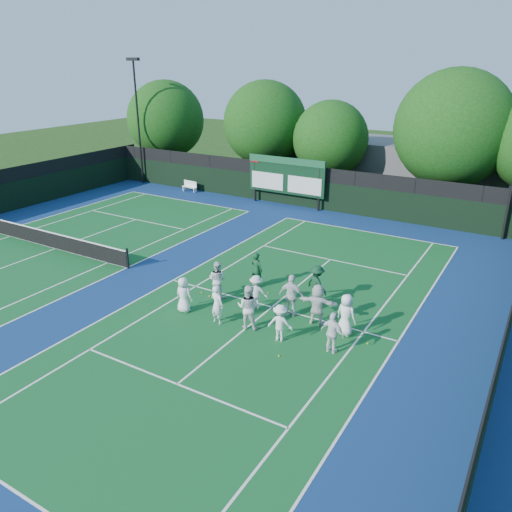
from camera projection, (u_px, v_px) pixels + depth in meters
The scene contains 33 objects.
ground at pixel (260, 317), 20.70m from camera, with size 120.00×120.00×0.00m, color #1B3A10.
court_apron at pixel (165, 278), 24.36m from camera, with size 34.00×32.00×0.01m, color navy.
near_court at pixel (272, 307), 21.50m from camera, with size 11.05×23.85×0.01m.
left_court at pixel (56, 248), 28.18m from camera, with size 11.05×23.85×0.01m.
back_fence at pixel (301, 188), 35.85m from camera, with size 34.00×0.08×3.00m.
divider_fence_right at pixel (507, 335), 16.71m from camera, with size 0.08×32.00×3.00m.
scoreboard at pixel (286, 176), 35.69m from camera, with size 6.00×0.21×3.55m.
clubhouse at pixel (390, 166), 40.09m from camera, with size 18.00×6.00×4.00m, color #56565B.
light_pole_left at pixel (137, 107), 40.95m from camera, with size 1.20×0.30×10.12m.
tennis_net at pixel (55, 240), 28.00m from camera, with size 11.30×0.10×1.10m.
bench at pixel (190, 186), 40.25m from camera, with size 1.39×0.51×0.86m.
tree_a at pixel (168, 122), 44.66m from camera, with size 6.82×6.82×8.38m.
tree_b at pixel (267, 125), 39.66m from camera, with size 6.62×6.62×8.57m.
tree_c at pixel (333, 141), 37.25m from camera, with size 5.62×5.62×7.27m.
tree_d at pixel (456, 132), 32.69m from camera, with size 7.71×7.71×9.60m.
tennis_ball_0 at pixel (209, 296), 22.44m from camera, with size 0.07×0.07×0.07m, color #B6D519.
tennis_ball_1 at pixel (311, 283), 23.74m from camera, with size 0.07×0.07×0.07m, color #B6D519.
tennis_ball_2 at pixel (279, 356), 17.90m from camera, with size 0.07×0.07×0.07m, color #B6D519.
tennis_ball_3 at pixel (202, 293), 22.78m from camera, with size 0.07×0.07×0.07m, color #B6D519.
tennis_ball_4 at pixel (268, 293), 22.76m from camera, with size 0.07×0.07×0.07m, color #B6D519.
tennis_ball_5 at pixel (368, 343), 18.69m from camera, with size 0.07×0.07×0.07m, color #B6D519.
player_front_0 at pixel (184, 295), 20.88m from camera, with size 0.76×0.49×1.55m, color white.
player_front_1 at pixel (217, 304), 19.94m from camera, with size 0.61×0.40×1.67m, color white.
player_front_2 at pixel (248, 307), 19.54m from camera, with size 0.89×0.70×1.84m, color silver.
player_front_3 at pixel (280, 323), 18.72m from camera, with size 0.96×0.55×1.48m, color white.
player_front_4 at pixel (333, 333), 17.91m from camera, with size 0.94×0.39×1.61m, color white.
player_back_0 at pixel (217, 279), 22.18m from camera, with size 0.82×0.64×1.70m, color silver.
player_back_1 at pixel (256, 292), 21.14m from camera, with size 0.99×0.57×1.53m, color silver.
player_back_2 at pixel (292, 296), 20.45m from camera, with size 1.09×0.45×1.86m, color silver.
player_back_3 at pixel (317, 304), 19.87m from camera, with size 1.60×0.51×1.73m, color silver.
player_back_4 at pixel (346, 315), 19.09m from camera, with size 0.83×0.54×1.69m, color white.
coach_left at pixel (257, 270), 23.18m from camera, with size 0.62×0.41×1.70m, color #103C1E.
coach_right at pixel (317, 284), 21.63m from camera, with size 1.12×0.65×1.74m, color #0E361E.
Camera 1 is at (9.25, -15.83, 9.94)m, focal length 35.00 mm.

